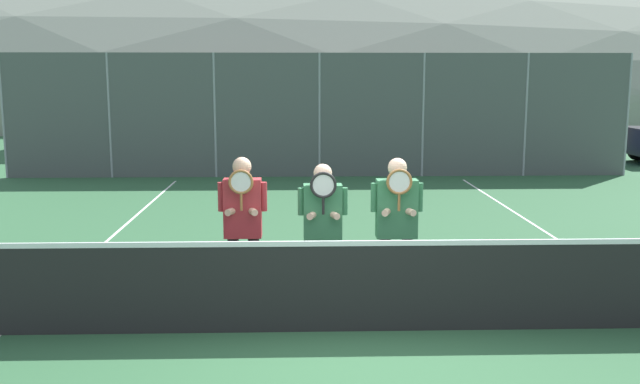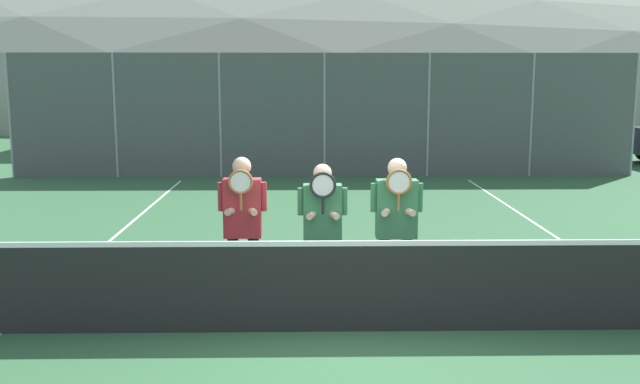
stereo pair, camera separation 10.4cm
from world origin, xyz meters
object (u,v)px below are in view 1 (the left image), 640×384
at_px(car_far_left, 190,135).
at_px(car_center, 534,134).
at_px(car_left_of_center, 365,135).
at_px(player_center_left, 323,223).
at_px(player_center_right, 397,219).
at_px(player_leftmost, 243,220).

distance_m(car_far_left, car_center, 10.47).
xyz_separation_m(car_left_of_center, car_center, (5.22, 0.24, 0.01)).
relative_size(player_center_left, car_center, 0.36).
relative_size(player_center_left, player_center_right, 0.96).
bearing_deg(car_center, player_leftmost, -120.23).
bearing_deg(car_far_left, player_leftmost, -78.95).
distance_m(player_center_right, car_left_of_center, 13.37).
bearing_deg(player_center_left, player_center_right, -4.51).
relative_size(car_left_of_center, car_center, 0.98).
bearing_deg(car_left_of_center, player_center_right, -93.85).
relative_size(car_far_left, car_center, 1.01).
bearing_deg(player_leftmost, car_center, 59.77).
height_order(player_center_left, car_far_left, car_far_left).
height_order(car_far_left, car_left_of_center, car_far_left).
distance_m(player_leftmost, player_center_left, 0.92).
relative_size(player_leftmost, car_left_of_center, 0.39).
bearing_deg(player_center_right, car_center, 65.75).
bearing_deg(player_center_right, player_leftmost, 178.73).
bearing_deg(car_center, car_left_of_center, -177.40).
bearing_deg(player_center_right, car_left_of_center, 86.15).
distance_m(player_center_left, player_center_right, 0.85).
distance_m(player_center_right, car_far_left, 13.93).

